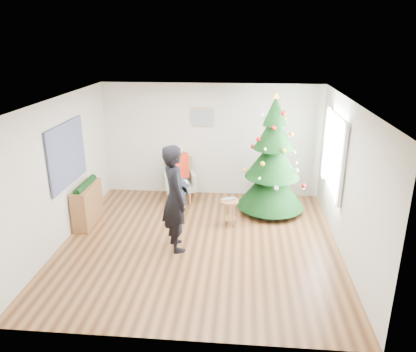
# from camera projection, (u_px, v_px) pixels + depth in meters

# --- Properties ---
(floor) EXTENTS (5.00, 5.00, 0.00)m
(floor) POSITION_uv_depth(u_px,v_px,m) (200.00, 243.00, 7.43)
(floor) COLOR brown
(floor) RESTS_ON ground
(ceiling) EXTENTS (5.00, 5.00, 0.00)m
(ceiling) POSITION_uv_depth(u_px,v_px,m) (199.00, 101.00, 6.56)
(ceiling) COLOR white
(ceiling) RESTS_ON wall_back
(wall_back) EXTENTS (5.00, 0.00, 5.00)m
(wall_back) POSITION_uv_depth(u_px,v_px,m) (211.00, 140.00, 9.34)
(wall_back) COLOR silver
(wall_back) RESTS_ON floor
(wall_front) EXTENTS (5.00, 0.00, 5.00)m
(wall_front) POSITION_uv_depth(u_px,v_px,m) (175.00, 249.00, 4.65)
(wall_front) COLOR silver
(wall_front) RESTS_ON floor
(wall_left) EXTENTS (0.00, 5.00, 5.00)m
(wall_left) POSITION_uv_depth(u_px,v_px,m) (60.00, 172.00, 7.21)
(wall_left) COLOR silver
(wall_left) RESTS_ON floor
(wall_right) EXTENTS (0.00, 5.00, 5.00)m
(wall_right) POSITION_uv_depth(u_px,v_px,m) (347.00, 181.00, 6.79)
(wall_right) COLOR silver
(wall_right) RESTS_ON floor
(window_panel) EXTENTS (0.04, 1.30, 1.40)m
(window_panel) POSITION_uv_depth(u_px,v_px,m) (335.00, 153.00, 7.66)
(window_panel) COLOR white
(window_panel) RESTS_ON wall_right
(curtains) EXTENTS (0.05, 1.75, 1.50)m
(curtains) POSITION_uv_depth(u_px,v_px,m) (333.00, 153.00, 7.66)
(curtains) COLOR white
(curtains) RESTS_ON wall_right
(christmas_tree) EXTENTS (1.43, 1.43, 2.58)m
(christmas_tree) POSITION_uv_depth(u_px,v_px,m) (273.00, 160.00, 8.38)
(christmas_tree) COLOR #3F2816
(christmas_tree) RESTS_ON floor
(stool) EXTENTS (0.36, 0.36, 0.54)m
(stool) POSITION_uv_depth(u_px,v_px,m) (229.00, 213.00, 8.03)
(stool) COLOR brown
(stool) RESTS_ON floor
(laptop) EXTENTS (0.35, 0.32, 0.02)m
(laptop) POSITION_uv_depth(u_px,v_px,m) (229.00, 200.00, 7.93)
(laptop) COLOR silver
(laptop) RESTS_ON stool
(armchair) EXTENTS (0.81, 0.79, 0.97)m
(armchair) POSITION_uv_depth(u_px,v_px,m) (180.00, 185.00, 9.31)
(armchair) COLOR gray
(armchair) RESTS_ON floor
(seated_person) EXTENTS (0.46, 0.61, 1.27)m
(seated_person) POSITION_uv_depth(u_px,v_px,m) (180.00, 173.00, 9.16)
(seated_person) COLOR navy
(seated_person) RESTS_ON armchair
(standing_man) EXTENTS (0.70, 0.82, 1.91)m
(standing_man) POSITION_uv_depth(u_px,v_px,m) (175.00, 198.00, 6.97)
(standing_man) COLOR black
(standing_man) RESTS_ON floor
(game_controller) EXTENTS (0.09, 0.13, 0.04)m
(game_controller) POSITION_uv_depth(u_px,v_px,m) (186.00, 182.00, 6.82)
(game_controller) COLOR white
(game_controller) RESTS_ON standing_man
(console) EXTENTS (0.32, 1.01, 0.80)m
(console) POSITION_uv_depth(u_px,v_px,m) (87.00, 205.00, 8.10)
(console) COLOR brown
(console) RESTS_ON floor
(garland) EXTENTS (0.14, 0.90, 0.14)m
(garland) POSITION_uv_depth(u_px,v_px,m) (85.00, 185.00, 7.96)
(garland) COLOR black
(garland) RESTS_ON console
(tapestry) EXTENTS (0.03, 1.50, 1.15)m
(tapestry) POSITION_uv_depth(u_px,v_px,m) (67.00, 154.00, 7.40)
(tapestry) COLOR black
(tapestry) RESTS_ON wall_left
(framed_picture) EXTENTS (0.52, 0.05, 0.42)m
(framed_picture) POSITION_uv_depth(u_px,v_px,m) (202.00, 117.00, 9.14)
(framed_picture) COLOR tan
(framed_picture) RESTS_ON wall_back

